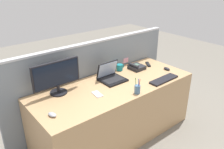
% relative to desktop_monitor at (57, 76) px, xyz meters
% --- Properties ---
extents(ground_plane, '(10.00, 10.00, 0.00)m').
position_rel_desktop_monitor_xyz_m(ground_plane, '(0.63, -0.25, -0.95)').
color(ground_plane, slate).
extents(desk, '(2.07, 0.81, 0.74)m').
position_rel_desktop_monitor_xyz_m(desk, '(0.63, -0.25, -0.58)').
color(desk, tan).
rests_on(desk, ground_plane).
extents(cubicle_divider, '(2.53, 0.08, 1.19)m').
position_rel_desktop_monitor_xyz_m(cubicle_divider, '(0.63, 0.19, -0.36)').
color(cubicle_divider, gray).
rests_on(cubicle_divider, ground_plane).
extents(desktop_monitor, '(0.56, 0.20, 0.38)m').
position_rel_desktop_monitor_xyz_m(desktop_monitor, '(0.00, 0.00, 0.00)').
color(desktop_monitor, black).
rests_on(desktop_monitor, desk).
extents(laptop, '(0.31, 0.28, 0.23)m').
position_rel_desktop_monitor_xyz_m(laptop, '(0.68, -0.11, -0.16)').
color(laptop, black).
rests_on(laptop, desk).
extents(desk_phone, '(0.19, 0.20, 0.09)m').
position_rel_desktop_monitor_xyz_m(desk_phone, '(1.19, -0.07, -0.18)').
color(desk_phone, '#232328').
rests_on(desk_phone, desk).
extents(keyboard_main, '(0.44, 0.14, 0.02)m').
position_rel_desktop_monitor_xyz_m(keyboard_main, '(1.20, -0.55, -0.20)').
color(keyboard_main, black).
rests_on(keyboard_main, desk).
extents(computer_mouse_right_hand, '(0.07, 0.10, 0.03)m').
position_rel_desktop_monitor_xyz_m(computer_mouse_right_hand, '(1.50, -0.36, -0.19)').
color(computer_mouse_right_hand, black).
rests_on(computer_mouse_right_hand, desk).
extents(computer_mouse_left_hand, '(0.08, 0.11, 0.03)m').
position_rel_desktop_monitor_xyz_m(computer_mouse_left_hand, '(-0.26, -0.39, -0.19)').
color(computer_mouse_left_hand, '#9EA0A8').
rests_on(computer_mouse_left_hand, desk).
extents(pen_cup, '(0.07, 0.07, 0.19)m').
position_rel_desktop_monitor_xyz_m(pen_cup, '(0.69, -0.58, -0.16)').
color(pen_cup, '#4C7093').
rests_on(pen_cup, desk).
extents(cell_phone_white_slab, '(0.09, 0.16, 0.01)m').
position_rel_desktop_monitor_xyz_m(cell_phone_white_slab, '(0.32, -0.32, -0.21)').
color(cell_phone_white_slab, silver).
rests_on(cell_phone_white_slab, desk).
extents(tv_remote, '(0.13, 0.16, 0.02)m').
position_rel_desktop_monitor_xyz_m(tv_remote, '(1.43, -0.07, -0.20)').
color(tv_remote, black).
rests_on(tv_remote, desk).
extents(coffee_mug, '(0.13, 0.09, 0.09)m').
position_rel_desktop_monitor_xyz_m(coffee_mug, '(0.97, 0.05, -0.17)').
color(coffee_mug, '#197A84').
rests_on(coffee_mug, desk).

